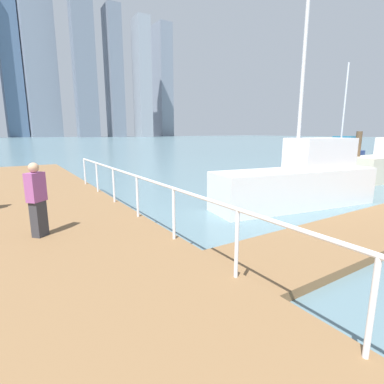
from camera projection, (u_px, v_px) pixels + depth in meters
The scene contains 11 objects.
ground_plane at pixel (163, 189), 13.23m from camera, with size 300.00×300.00×0.00m, color slate.
dock_piling_0 at pixel (357, 157), 15.15m from camera, with size 0.29×0.29×2.57m, color brown.
moored_boat_0 at pixel (300, 180), 10.08m from camera, with size 6.13×2.49×9.85m.
moored_boat_1 at pixel (341, 155), 21.76m from camera, with size 5.22×2.36×7.27m.
pedestrian_1 at pixel (37, 199), 5.99m from camera, with size 0.41×0.40×1.54m.
skyline_tower_2 at pixel (7, 38), 131.79m from camera, with size 8.30×7.49×87.75m, color slate.
skyline_tower_3 at pixel (40, 66), 137.98m from camera, with size 13.86×7.77×66.23m, color gray.
skyline_tower_4 at pixel (83, 45), 134.66m from camera, with size 9.72×6.35×83.80m, color slate.
skyline_tower_5 at pixel (114, 74), 148.58m from camera, with size 6.65×11.96×62.72m, color slate.
skyline_tower_6 at pixel (142, 79), 148.76m from camera, with size 6.36×11.35×57.33m, color #8C939E.
skyline_tower_7 at pixel (163, 82), 174.65m from camera, with size 7.83×12.80×63.28m, color gray.
Camera 1 is at (-5.89, 8.36, 2.54)m, focal length 27.41 mm.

